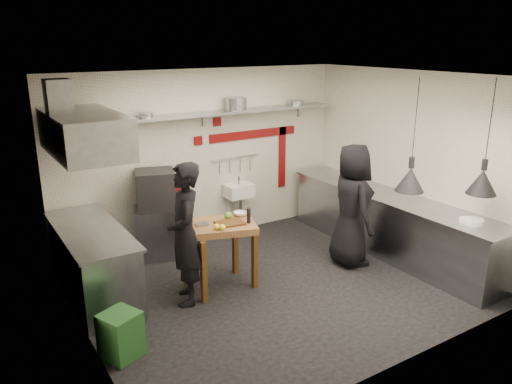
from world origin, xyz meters
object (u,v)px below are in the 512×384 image
combi_oven (155,190)px  prep_table (220,255)px  oven_stand (157,231)px  green_bin (121,335)px  chef_right (352,205)px  chef_left (185,234)px

combi_oven → prep_table: combi_oven is taller
oven_stand → combi_oven: size_ratio=1.38×
combi_oven → green_bin: combi_oven is taller
chef_right → green_bin: bearing=113.0°
oven_stand → green_bin: bearing=-102.2°
green_bin → prep_table: prep_table is taller
chef_left → oven_stand: bearing=-167.3°
oven_stand → chef_left: bearing=-79.4°
oven_stand → combi_oven: (0.00, -0.07, 0.69)m
chef_right → oven_stand: bearing=68.8°
green_bin → chef_right: size_ratio=0.28×
chef_left → chef_right: bearing=104.4°
green_bin → chef_right: bearing=7.1°
oven_stand → chef_right: (2.35, -1.78, 0.51)m
combi_oven → green_bin: size_ratio=1.16×
combi_oven → chef_left: (-0.20, -1.46, -0.18)m
green_bin → chef_left: size_ratio=0.27×
oven_stand → combi_oven: combi_oven is taller
oven_stand → combi_oven: 0.69m
combi_oven → chef_left: 1.49m
combi_oven → chef_left: bearing=-79.8°
green_bin → prep_table: 1.83m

